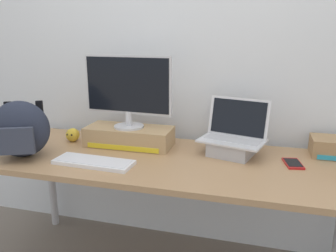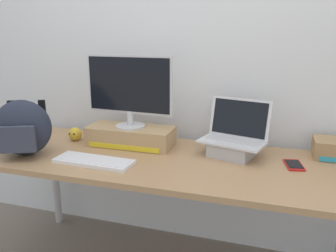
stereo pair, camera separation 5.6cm
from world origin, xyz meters
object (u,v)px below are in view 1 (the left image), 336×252
(cell_phone, at_px, (293,163))
(plush_toy, at_px, (73,135))
(external_keyboard, at_px, (94,162))
(messenger_backpack, at_px, (20,129))
(desktop_monitor, at_px, (128,89))
(open_laptop, at_px, (232,143))
(toner_box_yellow, at_px, (129,136))

(cell_phone, xyz_separation_m, plush_toy, (-1.29, 0.05, 0.04))
(external_keyboard, bearing_deg, messenger_backpack, -177.49)
(desktop_monitor, relative_size, external_keyboard, 1.26)
(messenger_backpack, height_order, cell_phone, messenger_backpack)
(cell_phone, distance_m, plush_toy, 1.29)
(open_laptop, bearing_deg, messenger_backpack, -147.78)
(desktop_monitor, relative_size, messenger_backpack, 1.48)
(desktop_monitor, relative_size, open_laptop, 1.36)
(plush_toy, bearing_deg, external_keyboard, -45.97)
(toner_box_yellow, distance_m, open_laptop, 0.61)
(open_laptop, distance_m, cell_phone, 0.33)
(desktop_monitor, bearing_deg, open_laptop, 3.62)
(desktop_monitor, height_order, plush_toy, desktop_monitor)
(external_keyboard, distance_m, plush_toy, 0.44)
(open_laptop, xyz_separation_m, external_keyboard, (-0.67, -0.34, -0.05))
(external_keyboard, relative_size, plush_toy, 5.05)
(external_keyboard, bearing_deg, desktop_monitor, 81.65)
(desktop_monitor, relative_size, cell_phone, 3.33)
(toner_box_yellow, height_order, messenger_backpack, messenger_backpack)
(toner_box_yellow, relative_size, plush_toy, 6.14)
(desktop_monitor, xyz_separation_m, open_laptop, (0.61, 0.00, -0.27))
(open_laptop, bearing_deg, cell_phone, 2.33)
(open_laptop, xyz_separation_m, messenger_backpack, (-1.09, -0.33, 0.09))
(external_keyboard, bearing_deg, open_laptop, 29.22)
(toner_box_yellow, relative_size, desktop_monitor, 0.97)
(plush_toy, bearing_deg, open_laptop, 1.32)
(desktop_monitor, xyz_separation_m, external_keyboard, (-0.06, -0.33, -0.33))
(desktop_monitor, bearing_deg, toner_box_yellow, 88.83)
(desktop_monitor, height_order, messenger_backpack, desktop_monitor)
(external_keyboard, xyz_separation_m, messenger_backpack, (-0.42, 0.00, 0.14))
(messenger_backpack, xyz_separation_m, cell_phone, (1.41, 0.26, -0.15))
(open_laptop, bearing_deg, toner_box_yellow, -164.50)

